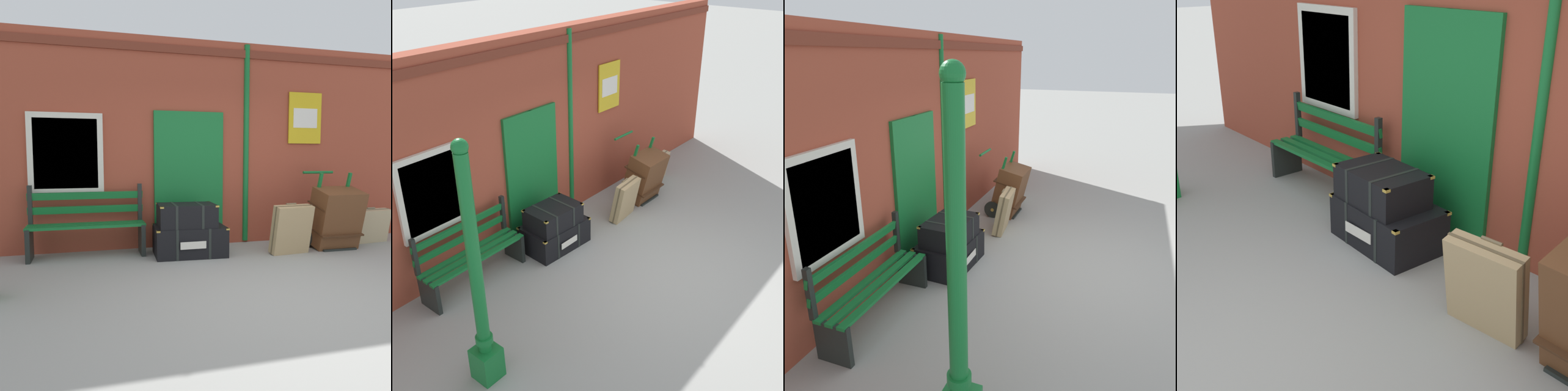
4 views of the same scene
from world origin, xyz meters
TOP-DOWN VIEW (x-y plane):
  - ground_plane at (0.00, 0.00)m, footprint 60.00×60.00m
  - brick_facade at (-0.02, 2.60)m, footprint 10.40×0.35m
  - platform_bench at (-1.95, 2.16)m, footprint 1.60×0.43m
  - steamer_trunk_base at (-0.54, 1.86)m, footprint 1.05×0.71m
  - steamer_trunk_middle at (-0.59, 1.82)m, footprint 0.84×0.60m
  - porters_trolley at (1.70, 1.81)m, footprint 0.71×0.69m
  - large_brown_trunk at (1.70, 1.63)m, footprint 0.70×0.63m
  - suitcase_brown at (0.89, 1.50)m, footprint 0.61×0.34m
  - suitcase_charcoal at (2.53, 1.86)m, footprint 0.68×0.30m

SIDE VIEW (x-z plane):
  - ground_plane at x=0.00m, z-range 0.00..0.00m
  - steamer_trunk_base at x=-0.54m, z-range 0.00..0.42m
  - porters_trolley at x=1.70m, z-range -0.32..0.86m
  - suitcase_charcoal at x=2.53m, z-range -0.01..0.57m
  - suitcase_brown at x=0.89m, z-range -0.01..0.73m
  - platform_bench at x=-1.95m, z-range -0.06..0.95m
  - large_brown_trunk at x=1.70m, z-range 0.00..0.96m
  - steamer_trunk_middle at x=-0.59m, z-range 0.42..0.74m
  - brick_facade at x=-0.02m, z-range 0.00..3.20m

